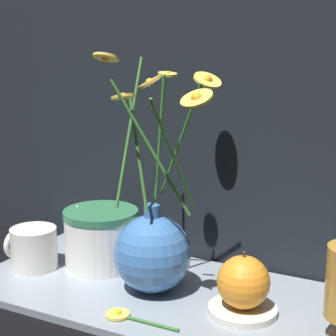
# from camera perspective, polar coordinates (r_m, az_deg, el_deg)

# --- Properties ---
(ground_plane) EXTENTS (6.00, 6.00, 0.00)m
(ground_plane) POSITION_cam_1_polar(r_m,az_deg,el_deg) (0.92, 0.61, -13.23)
(ground_plane) COLOR black
(shelf) EXTENTS (0.67, 0.30, 0.01)m
(shelf) POSITION_cam_1_polar(r_m,az_deg,el_deg) (0.92, 0.61, -12.89)
(shelf) COLOR gray
(shelf) RESTS_ON ground_plane
(vase_with_flowers) EXTENTS (0.22, 0.24, 0.38)m
(vase_with_flowers) POSITION_cam_1_polar(r_m,az_deg,el_deg) (0.90, -1.57, -8.05)
(vase_with_flowers) COLOR #3F72B7
(vase_with_flowers) RESTS_ON shelf
(yellow_mug) EXTENTS (0.09, 0.08, 0.07)m
(yellow_mug) POSITION_cam_1_polar(r_m,az_deg,el_deg) (1.03, -13.55, -7.89)
(yellow_mug) COLOR silver
(yellow_mug) RESTS_ON shelf
(ceramic_pitcher) EXTENTS (0.16, 0.13, 0.11)m
(ceramic_pitcher) POSITION_cam_1_polar(r_m,az_deg,el_deg) (1.01, -6.72, -6.78)
(ceramic_pitcher) COLOR white
(ceramic_pitcher) RESTS_ON shelf
(saucer_plate) EXTENTS (0.10, 0.10, 0.01)m
(saucer_plate) POSITION_cam_1_polar(r_m,az_deg,el_deg) (0.86, 7.58, -14.10)
(saucer_plate) COLOR silver
(saucer_plate) RESTS_ON shelf
(orange_fruit) EXTENTS (0.08, 0.08, 0.09)m
(orange_fruit) POSITION_cam_1_polar(r_m,az_deg,el_deg) (0.84, 7.67, -11.41)
(orange_fruit) COLOR orange
(orange_fruit) RESTS_ON saucer_plate
(loose_daisy) EXTENTS (0.12, 0.04, 0.01)m
(loose_daisy) POSITION_cam_1_polar(r_m,az_deg,el_deg) (0.84, -4.32, -14.79)
(loose_daisy) COLOR #336B2D
(loose_daisy) RESTS_ON shelf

